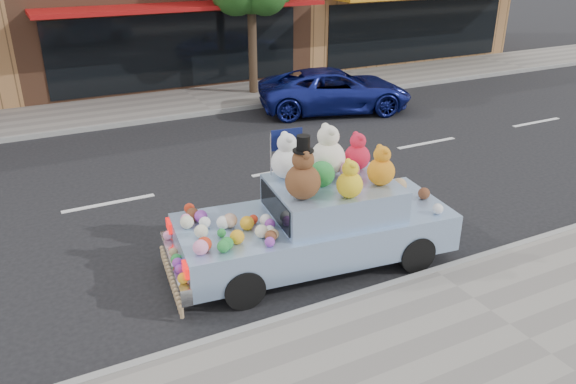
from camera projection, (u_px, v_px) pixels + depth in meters
ground at (288, 170)px, 12.79m from camera, size 120.00×120.00×0.00m
near_sidewalk at (509, 327)px, 7.48m from camera, size 60.00×3.00×0.12m
far_sidewalk at (197, 101)px, 18.05m from camera, size 60.00×3.00×0.12m
near_kerb at (434, 273)px, 8.70m from camera, size 60.00×0.12×0.13m
far_kerb at (213, 112)px, 16.83m from camera, size 60.00×0.12×0.13m
car_blue at (335, 90)px, 16.93m from camera, size 5.00×3.35×1.27m
art_car at (316, 218)px, 8.81m from camera, size 4.65×2.24×2.30m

